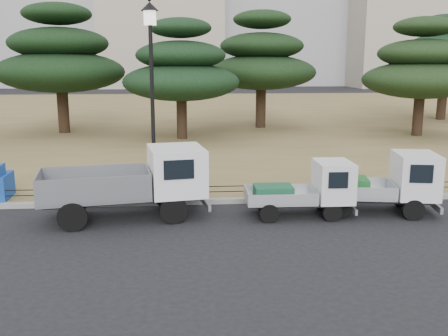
{
  "coord_description": "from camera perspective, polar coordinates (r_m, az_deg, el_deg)",
  "views": [
    {
      "loc": [
        -1.2,
        -13.01,
        4.49
      ],
      "look_at": [
        0.0,
        2.0,
        1.3
      ],
      "focal_mm": 40.0,
      "sensor_mm": 36.0,
      "label": 1
    }
  ],
  "objects": [
    {
      "name": "ground",
      "position": [
        13.81,
        0.67,
        -7.0
      ],
      "size": [
        220.0,
        220.0,
        0.0
      ],
      "primitive_type": "plane",
      "color": "black"
    },
    {
      "name": "lawn",
      "position": [
        43.85,
        -2.99,
        6.16
      ],
      "size": [
        120.0,
        56.0,
        0.15
      ],
      "primitive_type": "cube",
      "color": "olive",
      "rests_on": "ground"
    },
    {
      "name": "curb",
      "position": [
        16.27,
        -0.17,
        -3.77
      ],
      "size": [
        120.0,
        0.25,
        0.16
      ],
      "primitive_type": "cube",
      "color": "gray",
      "rests_on": "ground"
    },
    {
      "name": "truck_large",
      "position": [
        14.78,
        -10.24,
        -1.34
      ],
      "size": [
        4.93,
        2.56,
        2.05
      ],
      "rotation": [
        0.0,
        0.0,
        0.16
      ],
      "color": "black",
      "rests_on": "ground"
    },
    {
      "name": "truck_kei_front",
      "position": [
        14.97,
        9.51,
        -2.4
      ],
      "size": [
        3.12,
        1.39,
        1.64
      ],
      "rotation": [
        0.0,
        0.0,
        -0.02
      ],
      "color": "black",
      "rests_on": "ground"
    },
    {
      "name": "truck_kei_rear",
      "position": [
        15.82,
        17.89,
        -1.66
      ],
      "size": [
        3.73,
        2.04,
        1.85
      ],
      "rotation": [
        0.0,
        0.0,
        -0.17
      ],
      "color": "black",
      "rests_on": "ground"
    },
    {
      "name": "street_lamp",
      "position": [
        15.94,
        -8.29,
        11.16
      ],
      "size": [
        0.55,
        0.55,
        6.14
      ],
      "color": "black",
      "rests_on": "lawn"
    },
    {
      "name": "pipe_fence",
      "position": [
        16.32,
        -0.21,
        -2.41
      ],
      "size": [
        38.0,
        0.04,
        0.4
      ],
      "color": "black",
      "rests_on": "lawn"
    },
    {
      "name": "pine_west_near",
      "position": [
        32.98,
        -18.25,
        11.75
      ],
      "size": [
        7.9,
        7.9,
        7.9
      ],
      "color": "black",
      "rests_on": "lawn"
    },
    {
      "name": "pine_center_left",
      "position": [
        28.95,
        -4.94,
        11.1
      ],
      "size": [
        6.7,
        6.7,
        6.81
      ],
      "color": "black",
      "rests_on": "lawn"
    },
    {
      "name": "pine_center_right",
      "position": [
        34.06,
        4.3,
        12.15
      ],
      "size": [
        7.28,
        7.28,
        7.73
      ],
      "color": "black",
      "rests_on": "lawn"
    },
    {
      "name": "pine_east_near",
      "position": [
        32.28,
        21.68,
        10.57
      ],
      "size": [
        6.91,
        6.91,
        6.98
      ],
      "color": "black",
      "rests_on": "lawn"
    },
    {
      "name": "pine_east_far",
      "position": [
        42.33,
        24.01,
        11.26
      ],
      "size": [
        7.89,
        7.89,
        7.92
      ],
      "color": "black",
      "rests_on": "lawn"
    }
  ]
}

